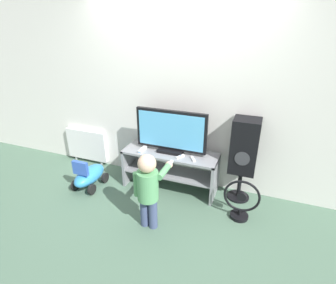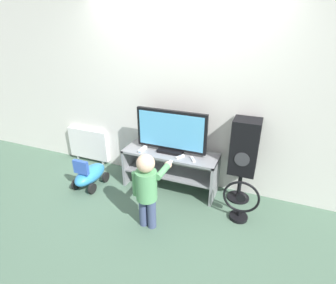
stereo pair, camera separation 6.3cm
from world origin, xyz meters
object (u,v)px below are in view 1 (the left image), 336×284
speaker_tower (244,148)px  television (171,132)px  child (148,186)px  game_console (142,150)px  remote_primary (193,159)px  ride_on_toy (89,175)px  radiator (87,145)px  floor_fan (241,201)px  remote_secondary (180,157)px

speaker_tower → television: bearing=-175.0°
child → speaker_tower: (0.88, 0.90, 0.20)m
television → game_console: (-0.37, -0.11, -0.26)m
remote_primary → ride_on_toy: (-1.41, -0.29, -0.38)m
speaker_tower → radiator: size_ratio=1.52×
floor_fan → radiator: radiator is taller
television → child: size_ratio=1.05×
remote_primary → floor_fan: size_ratio=0.25×
game_console → floor_fan: game_console is taller
game_console → ride_on_toy: game_console is taller
speaker_tower → ride_on_toy: speaker_tower is taller
ride_on_toy → radiator: radiator is taller
television → remote_primary: television is taller
game_console → speaker_tower: 1.32m
child → radiator: 1.91m
child → game_console: bearing=120.5°
television → radiator: bearing=172.3°
television → radiator: television is taller
floor_fan → radiator: (-2.54, 0.53, 0.08)m
remote_secondary → game_console: bearing=-179.5°
ride_on_toy → radiator: bearing=127.4°
speaker_tower → ride_on_toy: size_ratio=1.94×
ride_on_toy → child: bearing=-20.4°
child → remote_secondary: bearing=80.4°
ride_on_toy → television: bearing=20.7°
television → remote_primary: 0.45m
game_console → remote_secondary: size_ratio=1.44×
child → floor_fan: bearing=27.9°
ride_on_toy → remote_secondary: bearing=13.4°
speaker_tower → floor_fan: 0.65m
remote_secondary → radiator: size_ratio=0.18×
television → remote_primary: size_ratio=7.45×
remote_secondary → ride_on_toy: remote_secondary is taller
game_console → child: size_ratio=0.21×
remote_primary → remote_secondary: 0.17m
remote_primary → speaker_tower: 0.64m
speaker_tower → ride_on_toy: bearing=-166.3°
floor_fan → remote_secondary: bearing=165.5°
game_console → speaker_tower: size_ratio=0.17×
remote_secondary → ride_on_toy: 1.33m
television → floor_fan: 1.21m
television → remote_primary: bearing=-18.5°
game_console → remote_secondary: 0.54m
remote_primary → remote_secondary: bearing=178.6°
game_console → remote_primary: game_console is taller
game_console → floor_fan: size_ratio=0.36×
remote_secondary → child: bearing=-99.6°
ride_on_toy → floor_fan: bearing=2.3°
game_console → radiator: 1.25m
game_console → ride_on_toy: size_ratio=0.33×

